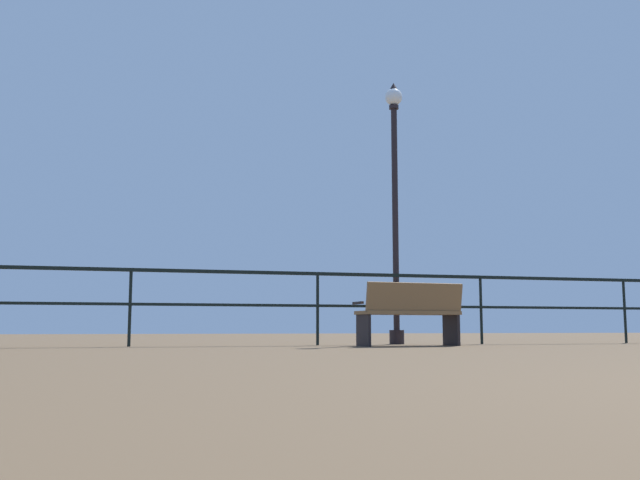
{
  "coord_description": "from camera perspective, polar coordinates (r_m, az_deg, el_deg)",
  "views": [
    {
      "loc": [
        -4.2,
        -0.57,
        0.26
      ],
      "look_at": [
        -1.45,
        9.14,
        1.5
      ],
      "focal_mm": 40.11,
      "sensor_mm": 36.0,
      "label": 1
    }
  ],
  "objects": [
    {
      "name": "lamppost_center",
      "position": [
        11.52,
        6.0,
        3.73
      ],
      "size": [
        0.28,
        0.28,
        4.23
      ],
      "color": "black",
      "rests_on": "ground_plane"
    },
    {
      "name": "bench_near_left",
      "position": [
        10.16,
        7.24,
        -5.6
      ],
      "size": [
        1.49,
        0.73,
        0.88
      ],
      "color": "brown",
      "rests_on": "ground_plane"
    },
    {
      "name": "pier_railing",
      "position": [
        11.05,
        6.54,
        -4.1
      ],
      "size": [
        18.84,
        0.05,
        1.08
      ],
      "color": "black",
      "rests_on": "ground_plane"
    }
  ]
}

